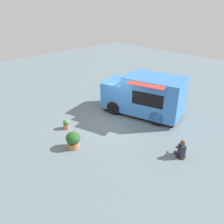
{
  "coord_description": "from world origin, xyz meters",
  "views": [
    {
      "loc": [
        -9.04,
        -8.39,
        6.75
      ],
      "look_at": [
        -1.1,
        -0.41,
        1.2
      ],
      "focal_mm": 37.2,
      "sensor_mm": 36.0,
      "label": 1
    }
  ],
  "objects_px": {
    "planter_flowering_near": "(67,124)",
    "planter_flowering_far": "(73,140)",
    "food_truck": "(145,96)",
    "person_customer": "(181,150)"
  },
  "relations": [
    {
      "from": "food_truck",
      "to": "planter_flowering_far",
      "type": "xyz_separation_m",
      "value": [
        -5.51,
        0.12,
        -0.75
      ]
    },
    {
      "from": "food_truck",
      "to": "planter_flowering_near",
      "type": "relative_size",
      "value": 9.41
    },
    {
      "from": "planter_flowering_far",
      "to": "food_truck",
      "type": "bearing_deg",
      "value": -1.21
    },
    {
      "from": "person_customer",
      "to": "planter_flowering_near",
      "type": "distance_m",
      "value": 6.39
    },
    {
      "from": "planter_flowering_near",
      "to": "person_customer",
      "type": "bearing_deg",
      "value": -69.08
    },
    {
      "from": "planter_flowering_near",
      "to": "food_truck",
      "type": "bearing_deg",
      "value": -22.5
    },
    {
      "from": "food_truck",
      "to": "person_customer",
      "type": "distance_m",
      "value": 4.76
    },
    {
      "from": "planter_flowering_near",
      "to": "planter_flowering_far",
      "type": "distance_m",
      "value": 2.01
    },
    {
      "from": "food_truck",
      "to": "person_customer",
      "type": "relative_size",
      "value": 5.87
    },
    {
      "from": "food_truck",
      "to": "planter_flowering_far",
      "type": "height_order",
      "value": "food_truck"
    }
  ]
}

